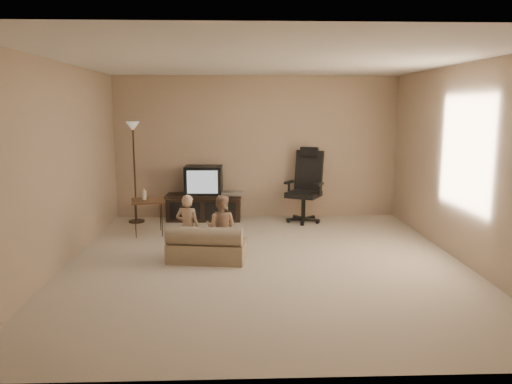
{
  "coord_description": "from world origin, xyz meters",
  "views": [
    {
      "loc": [
        -0.35,
        -6.1,
        1.95
      ],
      "look_at": [
        -0.09,
        0.6,
        0.81
      ],
      "focal_mm": 35.0,
      "sensor_mm": 36.0,
      "label": 1
    }
  ],
  "objects_px": {
    "tv_stand": "(204,198)",
    "child_sofa": "(206,247)",
    "floor_lamp": "(134,149)",
    "toddler_right": "(221,227)",
    "side_table": "(147,201)",
    "office_chair": "(305,195)",
    "toddler_left": "(188,228)"
  },
  "relations": [
    {
      "from": "side_table",
      "to": "toddler_right",
      "type": "bearing_deg",
      "value": -48.25
    },
    {
      "from": "tv_stand",
      "to": "child_sofa",
      "type": "height_order",
      "value": "tv_stand"
    },
    {
      "from": "toddler_left",
      "to": "toddler_right",
      "type": "relative_size",
      "value": 1.02
    },
    {
      "from": "toddler_right",
      "to": "side_table",
      "type": "bearing_deg",
      "value": -33.48
    },
    {
      "from": "toddler_left",
      "to": "toddler_right",
      "type": "bearing_deg",
      "value": -160.19
    },
    {
      "from": "side_table",
      "to": "child_sofa",
      "type": "xyz_separation_m",
      "value": [
        0.99,
        -1.43,
        -0.33
      ]
    },
    {
      "from": "office_chair",
      "to": "toddler_left",
      "type": "bearing_deg",
      "value": -101.34
    },
    {
      "from": "office_chair",
      "to": "child_sofa",
      "type": "relative_size",
      "value": 1.23
    },
    {
      "from": "tv_stand",
      "to": "side_table",
      "type": "xyz_separation_m",
      "value": [
        -0.81,
        -0.98,
        0.13
      ]
    },
    {
      "from": "floor_lamp",
      "to": "office_chair",
      "type": "bearing_deg",
      "value": -0.89
    },
    {
      "from": "office_chair",
      "to": "child_sofa",
      "type": "xyz_separation_m",
      "value": [
        -1.57,
        -2.23,
        -0.27
      ]
    },
    {
      "from": "toddler_right",
      "to": "floor_lamp",
      "type": "bearing_deg",
      "value": -39.96
    },
    {
      "from": "office_chair",
      "to": "child_sofa",
      "type": "bearing_deg",
      "value": -96.47
    },
    {
      "from": "side_table",
      "to": "toddler_left",
      "type": "relative_size",
      "value": 0.86
    },
    {
      "from": "tv_stand",
      "to": "child_sofa",
      "type": "bearing_deg",
      "value": -83.54
    },
    {
      "from": "child_sofa",
      "to": "toddler_left",
      "type": "distance_m",
      "value": 0.34
    },
    {
      "from": "toddler_right",
      "to": "office_chair",
      "type": "bearing_deg",
      "value": -108.45
    },
    {
      "from": "office_chair",
      "to": "toddler_left",
      "type": "relative_size",
      "value": 1.49
    },
    {
      "from": "side_table",
      "to": "toddler_left",
      "type": "distance_m",
      "value": 1.55
    },
    {
      "from": "floor_lamp",
      "to": "toddler_right",
      "type": "distance_m",
      "value": 2.77
    },
    {
      "from": "office_chair",
      "to": "side_table",
      "type": "height_order",
      "value": "office_chair"
    },
    {
      "from": "tv_stand",
      "to": "floor_lamp",
      "type": "height_order",
      "value": "floor_lamp"
    },
    {
      "from": "floor_lamp",
      "to": "tv_stand",
      "type": "bearing_deg",
      "value": 6.69
    },
    {
      "from": "office_chair",
      "to": "toddler_left",
      "type": "xyz_separation_m",
      "value": [
        -1.81,
        -2.15,
        -0.03
      ]
    },
    {
      "from": "child_sofa",
      "to": "floor_lamp",
      "type": "bearing_deg",
      "value": 128.27
    },
    {
      "from": "floor_lamp",
      "to": "toddler_right",
      "type": "height_order",
      "value": "floor_lamp"
    },
    {
      "from": "office_chair",
      "to": "toddler_left",
      "type": "height_order",
      "value": "office_chair"
    },
    {
      "from": "side_table",
      "to": "toddler_right",
      "type": "xyz_separation_m",
      "value": [
        1.17,
        -1.32,
        -0.11
      ]
    },
    {
      "from": "side_table",
      "to": "child_sofa",
      "type": "relative_size",
      "value": 0.71
    },
    {
      "from": "toddler_left",
      "to": "side_table",
      "type": "bearing_deg",
      "value": -47.03
    },
    {
      "from": "floor_lamp",
      "to": "child_sofa",
      "type": "xyz_separation_m",
      "value": [
        1.34,
        -2.27,
        -1.06
      ]
    },
    {
      "from": "side_table",
      "to": "child_sofa",
      "type": "height_order",
      "value": "side_table"
    }
  ]
}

